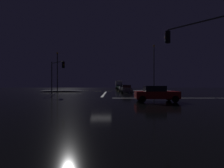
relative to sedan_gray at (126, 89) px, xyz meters
The scene contains 18 objects.
ground 12.73m from the sedan_gray, 109.27° to the right, with size 120.00×120.00×0.10m, color black.
stop_line_north 5.08m from the sedan_gray, 146.73° to the right, with size 0.35×15.91×0.01m.
centre_line_ns 9.82m from the sedan_gray, 115.34° to the left, with size 22.00×0.15×0.01m.
crosswalk_bar_east 13.07m from the sedan_gray, 66.77° to the right, with size 15.91×0.40×0.01m.
snow_bank_left_curb 14.99m from the sedan_gray, 161.79° to the left, with size 9.77×1.50×0.41m.
snow_bank_right_curb 7.22m from the sedan_gray, 35.65° to the left, with size 9.29×1.50×0.40m.
sedan_gray is the anchor object (origin of this frame).
sedan_silver 5.73m from the sedan_gray, 91.80° to the left, with size 2.02×4.33×1.57m.
sedan_white 11.63m from the sedan_gray, 90.24° to the left, with size 2.02×4.33×1.57m.
sedan_green 17.49m from the sedan_gray, 90.92° to the left, with size 2.02×4.33×1.57m.
sedan_black 23.27m from the sedan_gray, 91.17° to the left, with size 2.02×4.33×1.57m.
sedan_blue 29.67m from the sedan_gray, 91.06° to the left, with size 2.02×4.33×1.57m.
box_truck 36.99m from the sedan_gray, 90.01° to the left, with size 2.68×8.28×3.08m.
sedan_red_crossing 16.04m from the sedan_gray, 84.49° to the right, with size 4.33×2.02×1.57m.
traffic_signal_se 20.94m from the sedan_gray, 78.77° to the right, with size 3.78×3.78×6.72m.
traffic_signal_nw 13.43m from the sedan_gray, 163.60° to the right, with size 3.31×3.31×5.82m.
streetlamp_right_near 8.41m from the sedan_gray, 24.88° to the left, with size 0.44×0.44×10.15m.
streetlamp_left_near 15.38m from the sedan_gray, 168.90° to the left, with size 0.44×0.44×8.59m.
Camera 1 is at (1.35, -20.38, 1.73)m, focal length 26.44 mm.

